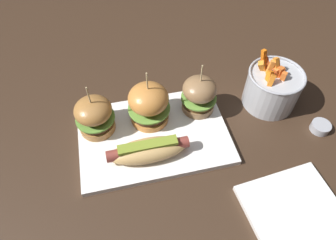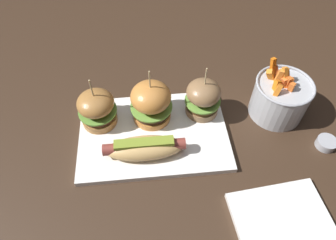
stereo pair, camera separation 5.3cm
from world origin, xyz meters
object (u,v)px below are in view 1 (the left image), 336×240
slider_left (95,116)px  slider_center (149,104)px  slider_right (199,95)px  platter_main (154,135)px  fries_bucket (272,88)px  side_plate (297,216)px  hot_dog (148,150)px  sauce_ramekin (320,127)px

slider_left → slider_center: 0.12m
slider_right → slider_center: bearing=-177.0°
platter_main → slider_right: 0.14m
slider_left → fries_bucket: slider_left is taller
platter_main → fries_bucket: 0.31m
side_plate → fries_bucket: bearing=76.3°
slider_center → fries_bucket: size_ratio=1.04×
fries_bucket → side_plate: size_ratio=0.76×
hot_dog → fries_bucket: size_ratio=1.26×
platter_main → slider_center: slider_center is taller
slider_left → side_plate: size_ratio=0.73×
platter_main → hot_dog: hot_dog is taller
platter_main → slider_left: bearing=159.9°
platter_main → slider_left: size_ratio=2.55×
slider_center → sauce_ramekin: 0.41m
platter_main → fries_bucket: bearing=8.2°
fries_bucket → slider_left: bearing=179.9°
slider_center → side_plate: 0.38m
fries_bucket → side_plate: 0.30m
slider_left → slider_right: 0.24m
slider_right → side_plate: size_ratio=0.74×
platter_main → side_plate: size_ratio=1.86×
slider_left → fries_bucket: bearing=-0.1°
slider_left → sauce_ramekin: 0.52m
side_plate → sauce_ramekin: bearing=49.6°
slider_center → sauce_ramekin: slider_center is taller
slider_left → slider_right: size_ratio=0.98×
platter_main → sauce_ramekin: 0.39m
slider_left → sauce_ramekin: bearing=-12.3°
slider_right → side_plate: (0.11, -0.30, -0.05)m
slider_center → slider_right: (0.12, 0.01, -0.00)m
side_plate → platter_main: bearing=133.2°
slider_right → platter_main: bearing=-156.4°
hot_dog → slider_center: 0.11m
fries_bucket → sauce_ramekin: (0.08, -0.11, -0.04)m
slider_right → fries_bucket: slider_right is taller
slider_right → fries_bucket: bearing=-2.8°
hot_dog → slider_right: 0.18m
slider_left → platter_main: bearing=-20.1°
platter_main → fries_bucket: (0.30, 0.04, 0.04)m
platter_main → side_plate: platter_main is taller
platter_main → side_plate: (0.23, -0.25, -0.00)m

